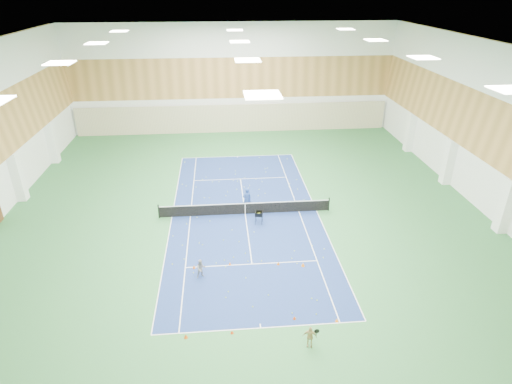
% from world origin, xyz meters
% --- Properties ---
extents(ground, '(40.00, 40.00, 0.00)m').
position_xyz_m(ground, '(0.00, 0.00, 0.00)').
color(ground, '#2D6A37').
rests_on(ground, ground).
extents(room_shell, '(36.00, 40.00, 12.00)m').
position_xyz_m(room_shell, '(0.00, 0.00, 6.00)').
color(room_shell, white).
rests_on(room_shell, ground).
extents(wood_cladding, '(36.00, 40.00, 8.00)m').
position_xyz_m(wood_cladding, '(0.00, 0.00, 8.00)').
color(wood_cladding, '#B48142').
rests_on(wood_cladding, room_shell).
extents(ceiling_light_grid, '(21.40, 25.40, 0.06)m').
position_xyz_m(ceiling_light_grid, '(0.00, 0.00, 11.92)').
color(ceiling_light_grid, white).
rests_on(ceiling_light_grid, room_shell).
extents(court_surface, '(10.97, 23.77, 0.01)m').
position_xyz_m(court_surface, '(0.00, 0.00, 0.01)').
color(court_surface, navy).
rests_on(court_surface, ground).
extents(tennis_balls_scatter, '(10.57, 22.77, 0.07)m').
position_xyz_m(tennis_balls_scatter, '(0.00, 0.00, 0.05)').
color(tennis_balls_scatter, '#BDE226').
rests_on(tennis_balls_scatter, ground).
extents(tennis_net, '(12.80, 0.10, 1.10)m').
position_xyz_m(tennis_net, '(0.00, 0.00, 0.55)').
color(tennis_net, black).
rests_on(tennis_net, ground).
extents(back_curtain, '(35.40, 0.16, 3.20)m').
position_xyz_m(back_curtain, '(0.00, 19.75, 1.60)').
color(back_curtain, '#C6B793').
rests_on(back_curtain, ground).
extents(coach, '(0.80, 0.66, 1.89)m').
position_xyz_m(coach, '(0.18, 0.60, 0.95)').
color(coach, navy).
rests_on(coach, ground).
extents(child_court, '(0.70, 0.61, 1.21)m').
position_xyz_m(child_court, '(-3.09, -7.40, 0.61)').
color(child_court, gray).
rests_on(child_court, ground).
extents(child_apron, '(0.73, 0.43, 1.17)m').
position_xyz_m(child_apron, '(2.22, -13.24, 0.59)').
color(child_apron, tan).
rests_on(child_apron, ground).
extents(ball_cart, '(0.66, 0.66, 0.96)m').
position_xyz_m(ball_cart, '(0.91, -1.43, 0.48)').
color(ball_cart, black).
rests_on(ball_cart, ground).
extents(cone_svc_a, '(0.19, 0.19, 0.21)m').
position_xyz_m(cone_svc_a, '(-3.58, -6.50, 0.10)').
color(cone_svc_a, '#D74D0B').
rests_on(cone_svc_a, ground).
extents(cone_svc_b, '(0.17, 0.17, 0.19)m').
position_xyz_m(cone_svc_b, '(-1.37, -6.33, 0.10)').
color(cone_svc_b, '#FF600D').
rests_on(cone_svc_b, ground).
extents(cone_svc_c, '(0.20, 0.20, 0.22)m').
position_xyz_m(cone_svc_c, '(1.62, -6.58, 0.11)').
color(cone_svc_c, orange).
rests_on(cone_svc_c, ground).
extents(cone_svc_d, '(0.23, 0.23, 0.25)m').
position_xyz_m(cone_svc_d, '(3.12, -6.89, 0.13)').
color(cone_svc_d, orange).
rests_on(cone_svc_d, ground).
extents(cone_base_a, '(0.20, 0.20, 0.22)m').
position_xyz_m(cone_base_a, '(-3.74, -12.20, 0.11)').
color(cone_base_a, '#E54B0C').
rests_on(cone_base_a, ground).
extents(cone_base_b, '(0.17, 0.17, 0.19)m').
position_xyz_m(cone_base_b, '(-1.46, -12.11, 0.09)').
color(cone_base_b, '#E83C0C').
rests_on(cone_base_b, ground).
extents(cone_base_c, '(0.18, 0.18, 0.19)m').
position_xyz_m(cone_base_c, '(1.82, -11.40, 0.10)').
color(cone_base_c, '#E7480C').
rests_on(cone_base_c, ground).
extents(cone_base_d, '(0.19, 0.19, 0.21)m').
position_xyz_m(cone_base_d, '(3.97, -11.77, 0.10)').
color(cone_base_d, orange).
rests_on(cone_base_d, ground).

